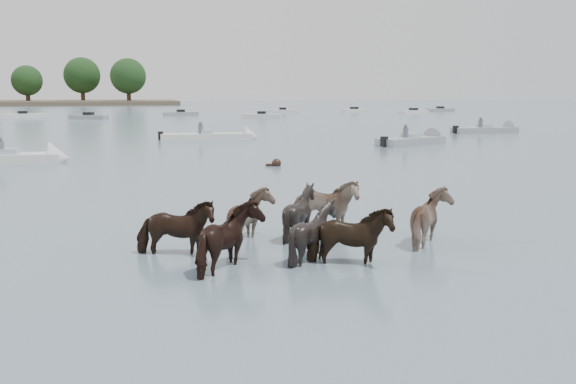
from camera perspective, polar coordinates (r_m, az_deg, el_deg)
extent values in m
plane|color=slate|center=(12.07, -11.09, -7.39)|extent=(400.00, 400.00, 0.00)
imported|color=black|center=(13.29, -10.28, -3.69)|extent=(1.82, 1.08, 1.44)
imported|color=#8C6F5F|center=(14.31, -3.36, -2.65)|extent=(1.40, 1.57, 1.42)
imported|color=black|center=(14.63, 1.07, -2.28)|extent=(1.53, 1.42, 1.47)
imported|color=#7A6253|center=(15.59, 3.29, -1.51)|extent=(1.95, 1.37, 1.51)
imported|color=black|center=(12.04, -5.14, -4.74)|extent=(1.58, 1.74, 1.51)
imported|color=black|center=(12.71, 2.35, -4.14)|extent=(1.34, 1.20, 1.43)
imported|color=black|center=(12.41, 5.66, -4.52)|extent=(1.84, 1.18, 1.43)
imported|color=#86735B|center=(14.36, 13.23, -2.73)|extent=(1.55, 1.71, 1.48)
sphere|color=black|center=(28.56, -1.07, 2.65)|extent=(0.44, 0.44, 0.44)
cube|color=black|center=(28.52, -1.56, 2.43)|extent=(0.50, 0.22, 0.18)
cube|color=silver|center=(32.18, -24.12, 2.73)|extent=(4.47, 1.63, 0.55)
cone|color=silver|center=(31.84, -20.18, 2.91)|extent=(0.91, 1.61, 1.60)
cube|color=#99ADB7|center=(32.15, -24.16, 3.35)|extent=(0.81, 1.13, 0.35)
cylinder|color=#595966|center=(32.21, -24.89, 3.67)|extent=(0.36, 0.36, 0.70)
sphere|color=#595966|center=(32.17, -24.94, 4.46)|extent=(0.24, 0.24, 0.24)
cube|color=silver|center=(43.76, -7.48, 4.99)|extent=(6.35, 1.97, 0.55)
cone|color=silver|center=(44.04, -3.39, 5.08)|extent=(0.99, 1.65, 1.60)
cube|color=#99ADB7|center=(43.74, -7.49, 5.45)|extent=(0.86, 1.17, 0.35)
cube|color=black|center=(43.70, -11.60, 5.07)|extent=(0.37, 0.37, 0.60)
cylinder|color=#595966|center=(43.68, -8.02, 5.69)|extent=(0.36, 0.36, 0.70)
sphere|color=#595966|center=(43.66, -8.03, 6.28)|extent=(0.24, 0.24, 0.24)
cube|color=gray|center=(40.53, 11.22, 4.55)|extent=(5.30, 3.66, 0.55)
cone|color=gray|center=(42.53, 13.42, 4.69)|extent=(1.50, 1.83, 1.60)
cube|color=#99ADB7|center=(40.50, 11.24, 5.05)|extent=(1.21, 1.36, 0.35)
cube|color=black|center=(38.58, 8.81, 4.61)|extent=(0.47, 0.47, 0.60)
cylinder|color=#595966|center=(40.32, 10.73, 5.33)|extent=(0.36, 0.36, 0.70)
sphere|color=#595966|center=(40.29, 10.75, 5.97)|extent=(0.24, 0.24, 0.24)
cube|color=gray|center=(53.23, 17.58, 5.39)|extent=(5.59, 2.03, 0.55)
cone|color=gray|center=(54.88, 19.91, 5.38)|extent=(1.03, 1.67, 1.60)
cube|color=#99ADB7|center=(53.21, 17.60, 5.77)|extent=(0.89, 1.18, 0.35)
cube|color=black|center=(51.66, 15.12, 5.56)|extent=(0.38, 0.38, 0.60)
cylinder|color=#595966|center=(52.99, 17.24, 5.99)|extent=(0.36, 0.36, 0.70)
sphere|color=#595966|center=(52.97, 17.27, 6.47)|extent=(0.24, 0.24, 0.24)
cube|color=silver|center=(86.48, -23.16, 6.43)|extent=(5.72, 3.56, 0.60)
cube|color=black|center=(86.47, -23.18, 6.68)|extent=(1.31, 1.31, 0.50)
cube|color=gray|center=(78.90, -17.81, 6.53)|extent=(4.68, 3.16, 0.60)
cube|color=black|center=(78.89, -17.83, 6.80)|extent=(1.32, 1.32, 0.50)
cube|color=gray|center=(87.13, -9.81, 7.06)|extent=(4.81, 2.15, 0.60)
cube|color=black|center=(87.12, -9.81, 7.31)|extent=(1.13, 1.13, 0.50)
cube|color=silver|center=(78.86, -2.42, 6.96)|extent=(5.10, 3.06, 0.60)
cube|color=black|center=(78.84, -2.43, 7.24)|extent=(1.28, 1.28, 0.50)
cube|color=silver|center=(95.99, -0.50, 7.38)|extent=(4.93, 2.05, 0.60)
cube|color=black|center=(95.98, -0.50, 7.61)|extent=(1.11, 1.11, 0.50)
cube|color=silver|center=(100.08, 6.09, 7.41)|extent=(4.65, 2.61, 0.60)
cube|color=black|center=(100.07, 6.10, 7.63)|extent=(1.23, 1.23, 0.50)
cube|color=silver|center=(95.38, 11.42, 7.19)|extent=(5.33, 3.31, 0.60)
cube|color=black|center=(95.37, 11.43, 7.42)|extent=(1.30, 1.30, 0.50)
cube|color=gray|center=(106.20, 13.79, 7.30)|extent=(4.55, 1.57, 0.60)
cube|color=black|center=(106.19, 13.80, 7.51)|extent=(1.01, 1.01, 0.50)
cylinder|color=#382619|center=(159.77, -22.73, 7.93)|extent=(1.00, 1.00, 3.17)
sphere|color=black|center=(159.78, -22.82, 9.41)|extent=(7.04, 7.04, 7.04)
cylinder|color=#382619|center=(162.35, -18.28, 8.32)|extent=(1.00, 1.00, 3.92)
sphere|color=black|center=(162.38, -18.38, 10.12)|extent=(8.71, 8.71, 8.71)
cylinder|color=#382619|center=(155.10, -14.38, 8.44)|extent=(1.00, 1.00, 3.77)
sphere|color=black|center=(155.13, -14.46, 10.26)|extent=(8.39, 8.39, 8.39)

